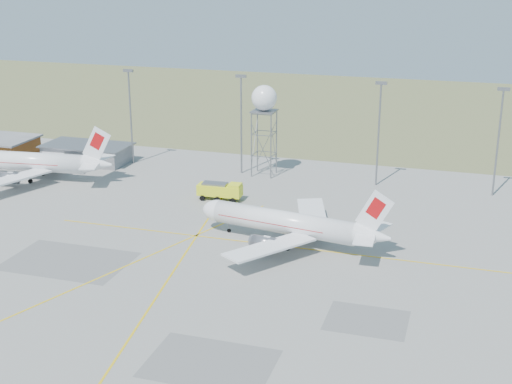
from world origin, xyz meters
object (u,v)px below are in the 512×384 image
(airliner_main, at_px, (288,223))
(fire_truck, at_px, (221,192))
(radar_tower, at_px, (264,125))
(baggage_tug, at_px, (55,163))
(airliner_far, at_px, (29,162))

(airliner_main, height_order, fire_truck, airliner_main)
(airliner_main, distance_m, radar_tower, 38.21)
(airliner_main, relative_size, baggage_tug, 11.87)
(airliner_far, xyz_separation_m, fire_truck, (41.38, -0.78, -1.97))
(baggage_tug, bearing_deg, airliner_main, 7.59)
(baggage_tug, bearing_deg, fire_truck, 18.50)
(fire_truck, relative_size, baggage_tug, 3.10)
(fire_truck, bearing_deg, airliner_main, -46.55)
(fire_truck, xyz_separation_m, baggage_tug, (-41.71, 10.36, -0.92))
(fire_truck, bearing_deg, baggage_tug, 164.03)
(airliner_far, bearing_deg, fire_truck, 172.77)
(airliner_main, relative_size, airliner_far, 0.93)
(baggage_tug, bearing_deg, radar_tower, 41.87)
(airliner_main, bearing_deg, radar_tower, -58.29)
(radar_tower, distance_m, baggage_tug, 46.34)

